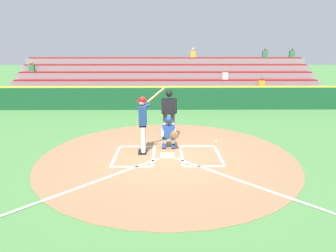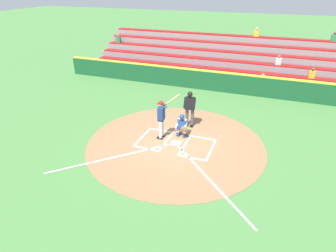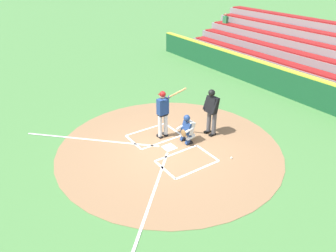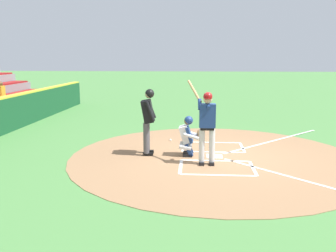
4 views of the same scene
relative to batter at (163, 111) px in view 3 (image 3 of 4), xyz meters
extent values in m
plane|color=#4C8442|center=(-0.77, 0.26, -1.10)|extent=(120.00, 120.00, 0.00)
cylinder|color=#99704C|center=(-0.77, 0.26, -1.09)|extent=(8.00, 8.00, 0.01)
cube|color=white|center=(-0.77, 0.26, -1.08)|extent=(0.44, 0.44, 0.01)
cube|color=white|center=(-1.82, -0.64, -1.08)|extent=(1.20, 0.08, 0.01)
cube|color=white|center=(-1.82, 1.16, -1.08)|extent=(1.20, 0.08, 0.01)
cube|color=white|center=(-1.22, 0.26, -1.08)|extent=(0.08, 1.80, 0.01)
cube|color=white|center=(-2.42, 0.26, -1.08)|extent=(0.08, 1.80, 0.01)
cube|color=white|center=(0.28, -0.64, -1.08)|extent=(1.20, 0.08, 0.01)
cube|color=white|center=(0.28, 1.16, -1.08)|extent=(1.20, 0.08, 0.01)
cube|color=white|center=(-0.32, 0.26, -1.08)|extent=(0.08, 1.80, 0.01)
cube|color=white|center=(0.88, 0.26, -1.08)|extent=(0.08, 1.80, 0.01)
cube|color=white|center=(1.33, 2.36, -1.08)|extent=(3.73, 3.73, 0.01)
cube|color=white|center=(-2.87, 2.36, -1.08)|extent=(3.73, 3.73, 0.01)
cylinder|color=silver|center=(0.00, 0.14, -0.60)|extent=(0.15, 0.15, 0.84)
cube|color=black|center=(0.04, 0.14, -1.05)|extent=(0.26, 0.13, 0.09)
cylinder|color=silver|center=(0.01, -0.12, -0.60)|extent=(0.15, 0.15, 0.84)
cube|color=black|center=(0.05, -0.12, -1.05)|extent=(0.26, 0.13, 0.09)
cube|color=black|center=(0.01, 0.01, -0.13)|extent=(0.23, 0.35, 0.10)
cube|color=navy|center=(0.01, 0.01, 0.18)|extent=(0.25, 0.41, 0.60)
sphere|color=tan|center=(0.03, 0.01, 0.59)|extent=(0.21, 0.21, 0.21)
sphere|color=maroon|center=(0.01, 0.01, 0.66)|extent=(0.23, 0.23, 0.23)
cube|color=maroon|center=(0.12, 0.02, 0.63)|extent=(0.12, 0.17, 0.02)
cylinder|color=navy|center=(-0.04, 0.02, 0.46)|extent=(0.43, 0.10, 0.21)
cylinder|color=navy|center=(-0.03, -0.18, 0.46)|extent=(0.27, 0.10, 0.29)
cylinder|color=#AD7F4C|center=(-0.39, -0.33, 0.76)|extent=(0.68, 0.38, 0.53)
cylinder|color=#AD7F4C|center=(-0.09, -0.17, 0.52)|extent=(0.10, 0.10, 0.08)
cube|color=black|center=(-0.98, -0.49, -1.05)|extent=(0.13, 0.26, 0.09)
cube|color=navy|center=(-0.98, -0.45, -0.90)|extent=(0.12, 0.25, 0.37)
cylinder|color=silver|center=(-0.98, -0.55, -0.82)|extent=(0.16, 0.36, 0.21)
cube|color=black|center=(-0.66, -0.49, -1.05)|extent=(0.13, 0.26, 0.09)
cube|color=navy|center=(-0.66, -0.45, -0.90)|extent=(0.12, 0.25, 0.37)
cylinder|color=silver|center=(-0.66, -0.55, -0.82)|extent=(0.16, 0.36, 0.21)
cube|color=silver|center=(-0.82, -0.56, -0.48)|extent=(0.41, 0.37, 0.52)
cube|color=navy|center=(-0.82, -0.45, -0.48)|extent=(0.42, 0.23, 0.46)
sphere|color=brown|center=(-0.82, -0.49, -0.11)|extent=(0.21, 0.21, 0.21)
sphere|color=navy|center=(-0.82, -0.47, -0.09)|extent=(0.24, 0.24, 0.24)
cylinder|color=silver|center=(-1.02, -0.39, -0.50)|extent=(0.10, 0.45, 0.20)
cylinder|color=silver|center=(-0.62, -0.39, -0.50)|extent=(0.10, 0.45, 0.20)
ellipsoid|color=brown|center=(-1.01, -0.19, -0.53)|extent=(0.28, 0.11, 0.28)
cylinder|color=#4C4C51|center=(-0.98, -1.66, -0.59)|extent=(0.16, 0.16, 0.86)
cube|color=black|center=(-0.99, -1.61, -1.05)|extent=(0.14, 0.29, 0.09)
cylinder|color=#4C4C51|center=(-0.70, -1.64, -0.59)|extent=(0.16, 0.16, 0.86)
cube|color=black|center=(-0.71, -1.59, -1.05)|extent=(0.14, 0.29, 0.09)
cube|color=black|center=(-0.85, -1.61, 0.15)|extent=(0.46, 0.39, 0.66)
sphere|color=tan|center=(-0.85, -1.57, 0.62)|extent=(0.22, 0.22, 0.22)
sphere|color=black|center=(-0.85, -1.55, 0.64)|extent=(0.25, 0.25, 0.25)
cylinder|color=black|center=(-1.09, -1.54, 0.18)|extent=(0.11, 0.29, 0.56)
cylinder|color=black|center=(-0.61, -1.52, 0.18)|extent=(0.11, 0.29, 0.56)
sphere|color=white|center=(-2.56, -1.09, -1.06)|extent=(0.07, 0.07, 0.07)
cube|color=#19512D|center=(-0.77, -7.24, -0.47)|extent=(22.00, 0.36, 1.25)
cube|color=yellow|center=(-0.77, -7.24, 0.18)|extent=(22.00, 0.32, 0.06)
cube|color=gray|center=(-0.77, -8.27, -0.87)|extent=(20.00, 0.85, 0.45)
cube|color=maroon|center=(-0.77, -8.27, -0.61)|extent=(19.60, 0.72, 0.08)
cube|color=gray|center=(-0.77, -9.12, -0.65)|extent=(20.00, 0.85, 0.90)
cube|color=maroon|center=(-0.77, -9.12, -0.16)|extent=(19.60, 0.72, 0.08)
cube|color=gray|center=(-0.77, -9.97, -0.42)|extent=(20.00, 0.85, 1.35)
cube|color=#2D844C|center=(8.23, -10.77, 1.01)|extent=(0.36, 0.22, 0.46)
sphere|color=#9E7051|center=(8.23, -10.77, 1.35)|extent=(0.20, 0.20, 0.20)
camera|label=1|loc=(-0.70, 8.84, 2.16)|focal=30.56mm
camera|label=2|loc=(-4.40, 10.78, 5.50)|focal=30.44mm
camera|label=3|loc=(-8.93, 5.90, 5.07)|focal=34.54mm
camera|label=4|loc=(9.03, -0.32, 1.63)|focal=38.69mm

